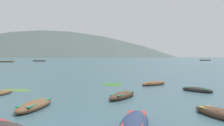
{
  "coord_description": "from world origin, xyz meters",
  "views": [
    {
      "loc": [
        2.55,
        -6.68,
        3.31
      ],
      "look_at": [
        2.86,
        59.4,
        1.4
      ],
      "focal_mm": 35.64,
      "sensor_mm": 36.0,
      "label": 1
    }
  ],
  "objects_px": {
    "ferry_1": "(38,61)",
    "rowboat_2": "(196,90)",
    "rowboat_8": "(221,114)",
    "ferry_0": "(204,60)",
    "ferry_2": "(3,62)",
    "rowboat_0": "(153,83)",
    "rowboat_1": "(34,105)",
    "rowboat_3": "(121,96)",
    "rowboat_5": "(133,124)"
  },
  "relations": [
    {
      "from": "ferry_0",
      "to": "ferry_2",
      "type": "bearing_deg",
      "value": -160.07
    },
    {
      "from": "rowboat_1",
      "to": "rowboat_2",
      "type": "height_order",
      "value": "rowboat_1"
    },
    {
      "from": "rowboat_3",
      "to": "rowboat_8",
      "type": "relative_size",
      "value": 0.96
    },
    {
      "from": "rowboat_8",
      "to": "rowboat_5",
      "type": "bearing_deg",
      "value": -159.74
    },
    {
      "from": "rowboat_2",
      "to": "rowboat_3",
      "type": "xyz_separation_m",
      "value": [
        -7.23,
        -3.23,
        0.03
      ]
    },
    {
      "from": "rowboat_0",
      "to": "rowboat_8",
      "type": "xyz_separation_m",
      "value": [
        1.12,
        -13.81,
        0.01
      ]
    },
    {
      "from": "rowboat_5",
      "to": "rowboat_8",
      "type": "bearing_deg",
      "value": 20.26
    },
    {
      "from": "rowboat_5",
      "to": "rowboat_1",
      "type": "bearing_deg",
      "value": 145.78
    },
    {
      "from": "rowboat_2",
      "to": "rowboat_0",
      "type": "bearing_deg",
      "value": 123.49
    },
    {
      "from": "rowboat_3",
      "to": "rowboat_5",
      "type": "relative_size",
      "value": 0.82
    },
    {
      "from": "rowboat_2",
      "to": "ferry_2",
      "type": "relative_size",
      "value": 0.27
    },
    {
      "from": "rowboat_5",
      "to": "ferry_2",
      "type": "height_order",
      "value": "ferry_2"
    },
    {
      "from": "rowboat_8",
      "to": "ferry_1",
      "type": "relative_size",
      "value": 0.43
    },
    {
      "from": "rowboat_1",
      "to": "rowboat_0",
      "type": "bearing_deg",
      "value": 49.7
    },
    {
      "from": "rowboat_8",
      "to": "ferry_1",
      "type": "bearing_deg",
      "value": 111.75
    },
    {
      "from": "rowboat_3",
      "to": "ferry_0",
      "type": "xyz_separation_m",
      "value": [
        74.56,
        161.63,
        0.25
      ]
    },
    {
      "from": "rowboat_2",
      "to": "ferry_2",
      "type": "bearing_deg",
      "value": 123.18
    },
    {
      "from": "rowboat_5",
      "to": "ferry_1",
      "type": "relative_size",
      "value": 0.5
    },
    {
      "from": "ferry_1",
      "to": "ferry_2",
      "type": "distance_m",
      "value": 25.84
    },
    {
      "from": "rowboat_0",
      "to": "ferry_0",
      "type": "relative_size",
      "value": 0.42
    },
    {
      "from": "ferry_2",
      "to": "ferry_1",
      "type": "bearing_deg",
      "value": 59.65
    },
    {
      "from": "rowboat_0",
      "to": "ferry_2",
      "type": "distance_m",
      "value": 123.61
    },
    {
      "from": "rowboat_0",
      "to": "rowboat_5",
      "type": "xyz_separation_m",
      "value": [
        -3.83,
        -15.64,
        0.05
      ]
    },
    {
      "from": "rowboat_1",
      "to": "rowboat_5",
      "type": "bearing_deg",
      "value": -34.22
    },
    {
      "from": "ferry_1",
      "to": "rowboat_2",
      "type": "bearing_deg",
      "value": -66.14
    },
    {
      "from": "rowboat_3",
      "to": "ferry_0",
      "type": "height_order",
      "value": "ferry_0"
    },
    {
      "from": "ferry_0",
      "to": "ferry_1",
      "type": "bearing_deg",
      "value": -167.48
    },
    {
      "from": "rowboat_1",
      "to": "rowboat_5",
      "type": "distance_m",
      "value": 7.23
    },
    {
      "from": "rowboat_2",
      "to": "rowboat_5",
      "type": "xyz_separation_m",
      "value": [
        -7.03,
        -10.8,
        0.05
      ]
    },
    {
      "from": "rowboat_0",
      "to": "rowboat_1",
      "type": "distance_m",
      "value": 15.17
    },
    {
      "from": "rowboat_0",
      "to": "rowboat_3",
      "type": "bearing_deg",
      "value": -116.54
    },
    {
      "from": "rowboat_0",
      "to": "rowboat_3",
      "type": "height_order",
      "value": "rowboat_3"
    },
    {
      "from": "ferry_2",
      "to": "rowboat_5",
      "type": "bearing_deg",
      "value": -61.83
    },
    {
      "from": "rowboat_1",
      "to": "rowboat_3",
      "type": "distance_m",
      "value": 6.76
    },
    {
      "from": "rowboat_8",
      "to": "ferry_1",
      "type": "height_order",
      "value": "ferry_1"
    },
    {
      "from": "rowboat_2",
      "to": "rowboat_5",
      "type": "bearing_deg",
      "value": -123.05
    },
    {
      "from": "rowboat_3",
      "to": "ferry_2",
      "type": "xyz_separation_m",
      "value": [
        -63.59,
        111.55,
        0.25
      ]
    },
    {
      "from": "rowboat_3",
      "to": "ferry_2",
      "type": "relative_size",
      "value": 0.35
    },
    {
      "from": "rowboat_1",
      "to": "rowboat_8",
      "type": "relative_size",
      "value": 1.08
    },
    {
      "from": "rowboat_0",
      "to": "rowboat_2",
      "type": "xyz_separation_m",
      "value": [
        3.2,
        -4.83,
        -0.01
      ]
    },
    {
      "from": "rowboat_5",
      "to": "rowboat_8",
      "type": "distance_m",
      "value": 5.28
    },
    {
      "from": "rowboat_3",
      "to": "ferry_0",
      "type": "relative_size",
      "value": 0.44
    },
    {
      "from": "rowboat_0",
      "to": "rowboat_1",
      "type": "bearing_deg",
      "value": -130.3
    },
    {
      "from": "rowboat_8",
      "to": "ferry_1",
      "type": "distance_m",
      "value": 150.28
    },
    {
      "from": "rowboat_1",
      "to": "rowboat_5",
      "type": "xyz_separation_m",
      "value": [
        5.98,
        -4.07,
        0.03
      ]
    },
    {
      "from": "ferry_0",
      "to": "rowboat_8",
      "type": "bearing_deg",
      "value": -112.52
    },
    {
      "from": "rowboat_2",
      "to": "rowboat_8",
      "type": "distance_m",
      "value": 9.21
    },
    {
      "from": "rowboat_2",
      "to": "ferry_0",
      "type": "xyz_separation_m",
      "value": [
        67.34,
        158.4,
        0.28
      ]
    },
    {
      "from": "rowboat_3",
      "to": "ferry_2",
      "type": "distance_m",
      "value": 128.4
    },
    {
      "from": "rowboat_0",
      "to": "rowboat_3",
      "type": "xyz_separation_m",
      "value": [
        -4.03,
        -8.07,
        0.02
      ]
    }
  ]
}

